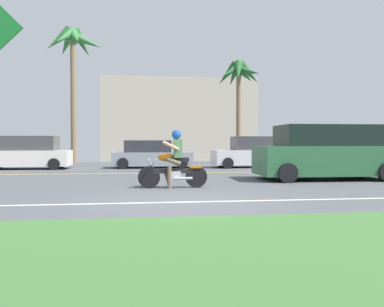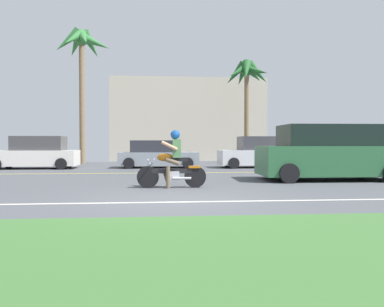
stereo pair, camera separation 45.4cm
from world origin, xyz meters
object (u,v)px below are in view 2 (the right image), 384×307
Objects in this scene: suv_nearby at (329,153)px; parked_car_2 at (258,153)px; parked_car_1 at (157,155)px; palm_tree_0 at (81,50)px; parked_car_0 at (36,154)px; parked_car_3 at (332,153)px; motorcyclist at (172,163)px; palm_tree_1 at (247,77)px.

suv_nearby reaches higher than parked_car_2.
parked_car_1 is (-5.97, 7.30, -0.26)m from suv_nearby.
palm_tree_0 is at bearing 156.56° from parked_car_2.
palm_tree_0 is at bearing 133.31° from suv_nearby.
parked_car_0 reaches higher than parked_car_3.
parked_car_3 reaches higher than parked_car_1.
parked_car_2 is (4.85, 8.81, 0.06)m from motorcyclist.
motorcyclist is at bearing -68.75° from palm_tree_0.
parked_car_3 is 0.64× the size of palm_tree_1.
palm_tree_1 is at bearing 37.66° from parked_car_1.
motorcyclist is 0.46× the size of parked_car_3.
palm_tree_1 reaches higher than parked_car_1.
parked_car_2 is at bearing -168.44° from parked_car_3.
parked_car_2 is (-0.67, 6.95, -0.17)m from suv_nearby.
parked_car_0 is at bearing 149.80° from suv_nearby.
palm_tree_1 is at bearing 83.62° from parked_car_2.
parked_car_0 is at bearing -177.00° from parked_car_3.
palm_tree_0 is (-5.10, 13.12, 6.33)m from motorcyclist.
parked_car_0 is 7.70m from palm_tree_0.
parked_car_2 is 6.88m from palm_tree_1.
suv_nearby is 12.70m from palm_tree_1.
parked_car_1 is 1.03× the size of parked_car_2.
parked_car_3 is at bearing -13.23° from palm_tree_0.
parked_car_1 is at bearing 2.45° from parked_car_0.
motorcyclist is 0.40× the size of suv_nearby.
parked_car_3 is at bearing 3.00° from parked_car_0.
suv_nearby is 16.64m from palm_tree_0.
palm_tree_1 reaches higher than parked_car_2.
palm_tree_1 is (5.39, 13.66, 4.91)m from motorcyclist.
parked_car_3 is at bearing 3.35° from parked_car_1.
parked_car_0 is 0.51× the size of palm_tree_0.
suv_nearby is 1.17× the size of parked_car_0.
suv_nearby reaches higher than motorcyclist.
palm_tree_0 reaches higher than parked_car_0.
suv_nearby reaches higher than parked_car_0.
parked_car_1 is at bearing -142.34° from palm_tree_1.
parked_car_3 is 0.51× the size of palm_tree_0.
parked_car_1 is 0.62× the size of palm_tree_1.
parked_car_1 is at bearing 129.27° from suv_nearby.
suv_nearby reaches higher than parked_car_1.
motorcyclist is 0.29× the size of palm_tree_1.
motorcyclist is at bearing -118.83° from parked_car_2.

